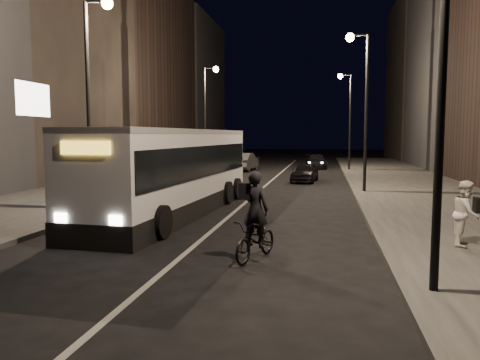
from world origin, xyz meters
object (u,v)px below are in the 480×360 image
at_px(car_near, 305,172).
at_px(car_mid, 244,162).
at_px(streetlight_right_far, 347,108).
at_px(streetlight_left_far, 208,105).
at_px(cyclist_on_bicycle, 256,231).
at_px(car_far, 316,161).
at_px(city_bus, 174,168).
at_px(streetlight_right_near, 429,7).
at_px(pedestrian_woman, 466,213).
at_px(streetlight_right_mid, 361,91).
at_px(streetlight_left_near, 94,76).

xyz_separation_m(car_near, car_mid, (-5.63, 9.07, 0.13)).
height_order(streetlight_right_far, car_mid, streetlight_right_far).
relative_size(streetlight_left_far, cyclist_on_bicycle, 3.65).
bearing_deg(car_far, car_mid, -152.47).
bearing_deg(streetlight_right_far, car_near, -106.95).
xyz_separation_m(city_bus, car_far, (4.97, 26.56, -1.15)).
distance_m(streetlight_right_near, city_bus, 11.76).
xyz_separation_m(pedestrian_woman, car_far, (-4.48, 30.88, -0.38)).
bearing_deg(streetlight_left_far, streetlight_right_near, -67.70).
relative_size(cyclist_on_bicycle, car_mid, 0.47).
bearing_deg(streetlight_right_mid, car_near, 117.65).
relative_size(streetlight_left_far, pedestrian_woman, 4.69).
bearing_deg(car_near, streetlight_right_near, -75.93).
relative_size(streetlight_left_far, car_far, 1.83).
height_order(streetlight_left_near, cyclist_on_bicycle, streetlight_left_near).
bearing_deg(cyclist_on_bicycle, streetlight_right_far, 102.66).
bearing_deg(car_near, streetlight_right_mid, -56.30).
height_order(streetlight_right_far, streetlight_left_near, same).
bearing_deg(streetlight_right_far, streetlight_left_far, -150.64).
relative_size(streetlight_left_far, car_near, 2.15).
height_order(pedestrian_woman, car_far, pedestrian_woman).
relative_size(streetlight_right_mid, streetlight_right_far, 1.00).
bearing_deg(streetlight_right_mid, streetlight_left_near, -143.12).
bearing_deg(streetlight_right_near, car_near, 98.02).
xyz_separation_m(streetlight_left_near, car_far, (8.08, 26.83, -4.72)).
bearing_deg(streetlight_left_far, streetlight_left_near, -90.00).
bearing_deg(streetlight_right_near, streetlight_left_far, 112.30).
height_order(city_bus, car_mid, city_bus).
xyz_separation_m(pedestrian_woman, car_near, (-4.98, 17.93, -0.38)).
height_order(cyclist_on_bicycle, car_mid, cyclist_on_bicycle).
bearing_deg(city_bus, streetlight_left_far, 103.54).
distance_m(streetlight_right_mid, streetlight_left_far, 14.62).
relative_size(car_mid, car_far, 1.06).
relative_size(city_bus, cyclist_on_bicycle, 5.56).
xyz_separation_m(streetlight_right_near, streetlight_right_mid, (0.00, 16.00, 0.00)).
distance_m(streetlight_right_mid, car_near, 8.15).
xyz_separation_m(streetlight_right_mid, car_mid, (-8.72, 14.95, -4.59)).
height_order(pedestrian_woman, car_near, pedestrian_woman).
distance_m(streetlight_right_near, car_far, 35.25).
distance_m(streetlight_left_near, car_near, 16.51).
bearing_deg(streetlight_left_near, car_mid, 85.15).
height_order(streetlight_left_far, cyclist_on_bicycle, streetlight_left_far).
bearing_deg(streetlight_right_near, streetlight_right_far, 90.00).
height_order(streetlight_right_far, streetlight_left_far, same).
bearing_deg(streetlight_right_near, car_far, 94.24).
height_order(streetlight_right_far, car_far, streetlight_right_far).
xyz_separation_m(streetlight_right_far, city_bus, (-7.56, -23.73, -3.57)).
height_order(streetlight_left_near, car_far, streetlight_left_near).
height_order(city_bus, cyclist_on_bicycle, city_bus).
bearing_deg(streetlight_left_near, cyclist_on_bicycle, -39.38).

